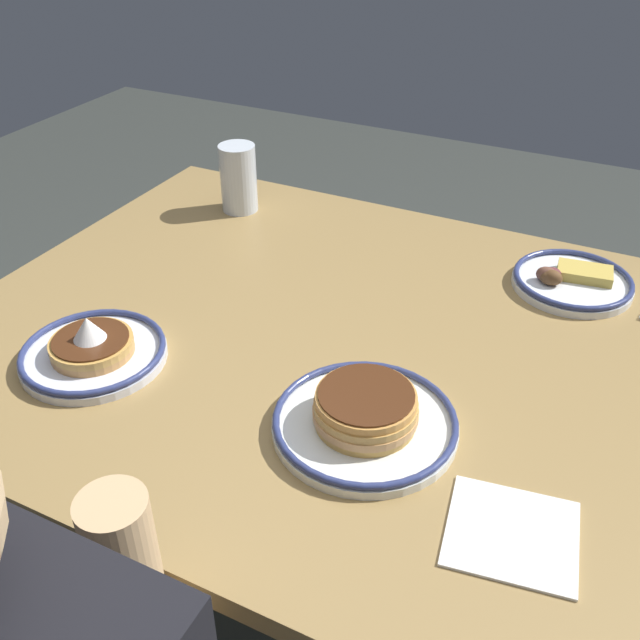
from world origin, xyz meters
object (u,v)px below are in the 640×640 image
Objects in this scene: plate_near_main at (572,280)px; plate_far_companion at (93,350)px; plate_center_pancakes at (365,417)px; paper_napkin at (512,533)px; drinking_glass at (239,181)px.

plate_near_main is 0.83m from plate_far_companion.
plate_far_companion reaches higher than plate_center_pancakes.
plate_far_companion reaches higher than plate_near_main.
paper_napkin is at bearing 93.87° from plate_near_main.
plate_near_main is 0.60m from paper_napkin.
plate_near_main is 0.94× the size of plate_far_companion.
plate_center_pancakes is 1.14× the size of plate_far_companion.
plate_center_pancakes is 0.44m from plate_far_companion.
drinking_glass is at bearing -39.33° from paper_napkin.
drinking_glass reaches higher than paper_napkin.
plate_far_companion is (0.44, 0.04, -0.00)m from plate_center_pancakes.
drinking_glass is 0.96× the size of paper_napkin.
plate_near_main is 0.83× the size of plate_center_pancakes.
paper_napkin is (-0.04, 0.60, -0.01)m from plate_near_main.
drinking_glass is at bearing -1.20° from plate_near_main.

